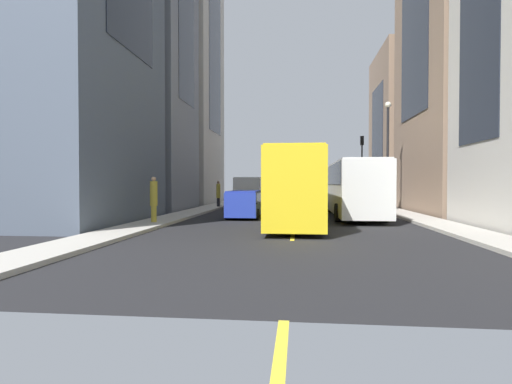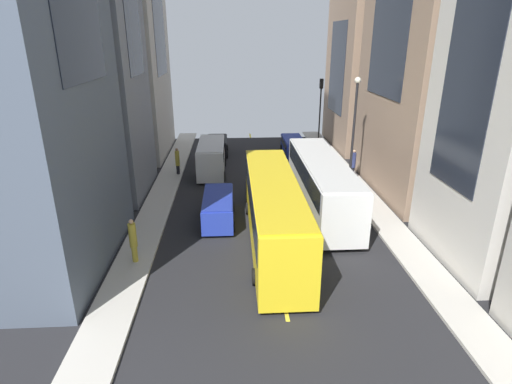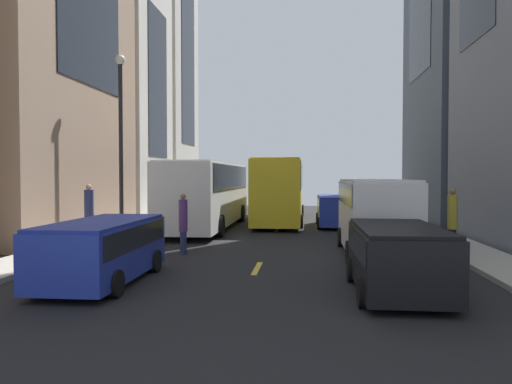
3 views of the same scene
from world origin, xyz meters
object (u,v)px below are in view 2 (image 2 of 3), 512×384
Objects in this scene: delivery_van_white at (211,155)px; car_blue_0 at (293,145)px; car_black_2 at (217,145)px; streetcar_yellow at (274,207)px; pedestrian_crossing_near at (353,163)px; city_bus_white at (322,180)px; pedestrian_crossing_mid at (177,160)px; pedestrian_waiting_curb at (133,239)px; traffic_light_near_corner at (320,101)px; pedestrian_walking_far at (290,157)px; car_blue_1 at (218,206)px.

car_blue_0 is at bearing -145.16° from delivery_van_white.
car_black_2 is at bearing -4.23° from car_blue_0.
streetcar_yellow reaches higher than delivery_van_white.
streetcar_yellow is 2.71× the size of car_blue_0.
delivery_van_white is at bearing 37.20° from pedestrian_crossing_near.
city_bus_white is 12.56m from pedestrian_crossing_mid.
pedestrian_waiting_curb is 0.34× the size of traffic_light_near_corner.
pedestrian_walking_far reaches higher than car_black_2.
pedestrian_walking_far is at bearing 17.83° from pedestrian_crossing_near.
city_bus_white is 6.98m from pedestrian_crossing_near.
car_blue_1 is at bearing -168.08° from pedestrian_walking_far.
car_blue_1 is at bearing 65.45° from car_blue_0.
city_bus_white reaches higher than pedestrian_waiting_curb.
delivery_van_white is at bearing 87.28° from car_black_2.
pedestrian_waiting_curb reaches higher than car_black_2.
car_black_2 is (7.20, -0.53, -0.01)m from car_blue_0.
delivery_van_white is 2.71× the size of pedestrian_waiting_curb.
car_blue_1 is 15.17m from car_black_2.
city_bus_white is 15.44m from car_black_2.
city_bus_white reaches higher than car_blue_0.
delivery_van_white is at bearing -54.78° from pedestrian_waiting_curb.
car_black_2 is (-0.27, -5.73, -0.59)m from delivery_van_white.
car_blue_1 reaches higher than car_black_2.
traffic_light_near_corner reaches higher than car_blue_1.
pedestrian_crossing_mid is at bearing 29.08° from car_blue_0.
traffic_light_near_corner reaches higher than pedestrian_crossing_near.
pedestrian_waiting_curb reaches higher than pedestrian_walking_far.
pedestrian_crossing_mid is 0.94× the size of pedestrian_waiting_curb.
traffic_light_near_corner is at bearing -119.60° from car_blue_1.
delivery_van_white reaches higher than pedestrian_waiting_curb.
delivery_van_white is at bearing 35.39° from traffic_light_near_corner.
pedestrian_crossing_near is at bearing -125.27° from streetcar_yellow.
car_blue_0 is 1.16× the size of car_black_2.
pedestrian_walking_far is at bearing -84.64° from city_bus_white.
traffic_light_near_corner is (-9.51, -16.75, 3.74)m from car_blue_1.
car_black_2 is at bearing 12.07° from pedestrian_crossing_near.
city_bus_white is 8.57m from pedestrian_walking_far.
car_blue_1 is 2.26× the size of pedestrian_walking_far.
delivery_van_white is 14.59m from pedestrian_waiting_curb.
delivery_van_white is 0.92× the size of traffic_light_near_corner.
car_blue_0 is 11.63m from pedestrian_crossing_mid.
pedestrian_waiting_curb is (3.19, 14.23, -0.17)m from delivery_van_white.
car_blue_1 is (-0.79, 9.43, -0.55)m from delivery_van_white.
car_blue_1 is at bearing 83.27° from pedestrian_crossing_near.
pedestrian_crossing_near is 1.04× the size of pedestrian_crossing_mid.
pedestrian_crossing_mid is at bearing 30.87° from traffic_light_near_corner.
traffic_light_near_corner is (-3.75, -6.78, 3.59)m from pedestrian_walking_far.
streetcar_yellow is 5.62× the size of pedestrian_waiting_curb.
car_blue_1 is 9.64m from pedestrian_crossing_mid.
city_bus_white is at bearing -132.66° from pedestrian_walking_far.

